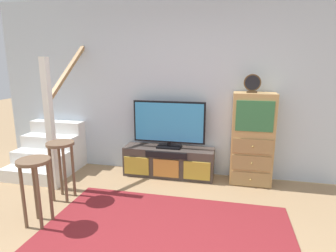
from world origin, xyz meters
TOP-DOWN VIEW (x-y plane):
  - back_wall at (0.00, 2.46)m, footprint 6.40×0.12m
  - area_rug at (0.00, 0.60)m, footprint 2.60×1.80m
  - media_console at (-0.30, 2.19)m, footprint 1.38×0.38m
  - television at (-0.30, 2.22)m, footprint 1.09×0.22m
  - side_cabinet at (0.92, 2.20)m, footprint 0.58×0.38m
  - desk_clock at (0.87, 2.19)m, footprint 0.23×0.08m
  - staircase at (-2.24, 2.20)m, footprint 1.00×1.36m
  - bar_stool_near at (-1.38, 0.56)m, footprint 0.34×0.34m
  - bar_stool_far at (-1.46, 1.16)m, footprint 0.34×0.34m

SIDE VIEW (x-z plane):
  - area_rug at x=0.00m, z-range 0.00..0.01m
  - media_console at x=-0.30m, z-range 0.00..0.45m
  - staircase at x=-2.24m, z-range -0.73..1.47m
  - bar_stool_near at x=-1.38m, z-range 0.18..0.92m
  - bar_stool_far at x=-1.46m, z-range 0.18..0.94m
  - side_cabinet at x=0.92m, z-range 0.00..1.32m
  - television at x=-0.30m, z-range 0.47..1.19m
  - back_wall at x=0.00m, z-range 0.00..2.70m
  - desk_clock at x=0.87m, z-range 1.32..1.57m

